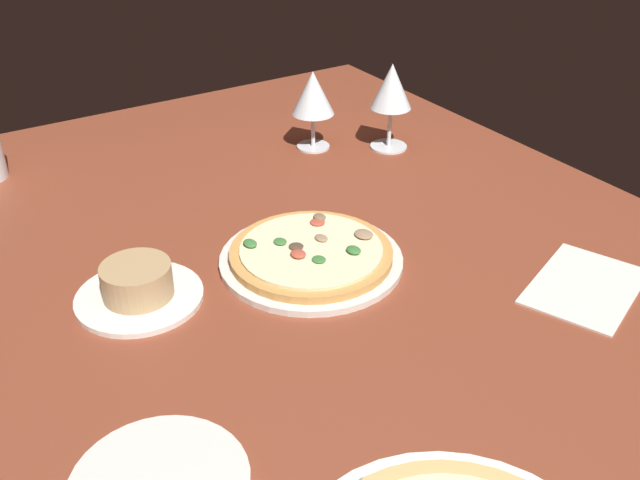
% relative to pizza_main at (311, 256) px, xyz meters
% --- Properties ---
extents(dining_table, '(1.50, 1.10, 0.04)m').
position_rel_pizza_main_xyz_m(dining_table, '(0.01, -0.04, -0.03)').
color(dining_table, brown).
rests_on(dining_table, ground).
extents(pizza_main, '(0.27, 0.27, 0.03)m').
position_rel_pizza_main_xyz_m(pizza_main, '(0.00, 0.00, 0.00)').
color(pizza_main, silver).
rests_on(pizza_main, dining_table).
extents(ramekin_on_saucer, '(0.18, 0.18, 0.05)m').
position_rel_pizza_main_xyz_m(ramekin_on_saucer, '(0.05, 0.25, 0.01)').
color(ramekin_on_saucer, silver).
rests_on(ramekin_on_saucer, dining_table).
extents(wine_glass_far, '(0.08, 0.08, 0.17)m').
position_rel_pizza_main_xyz_m(wine_glass_far, '(0.28, -0.35, 0.11)').
color(wine_glass_far, silver).
rests_on(wine_glass_far, dining_table).
extents(wine_glass_near, '(0.08, 0.08, 0.15)m').
position_rel_pizza_main_xyz_m(wine_glass_near, '(0.36, -0.23, 0.10)').
color(wine_glass_near, silver).
rests_on(wine_glass_near, dining_table).
extents(paper_menu, '(0.19, 0.22, 0.00)m').
position_rel_pizza_main_xyz_m(paper_menu, '(-0.26, -0.29, -0.01)').
color(paper_menu, silver).
rests_on(paper_menu, dining_table).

